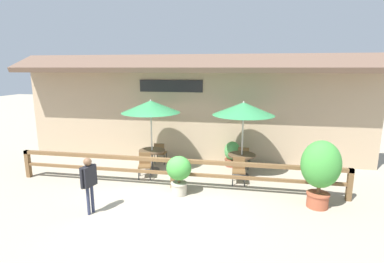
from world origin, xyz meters
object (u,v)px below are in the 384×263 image
(patio_umbrella_near, at_px, (151,107))
(patio_umbrella_middle, at_px, (243,109))
(chair_near_streetside, at_px, (145,164))
(potted_plant_entrance_palm, at_px, (321,168))
(chair_near_wallside, at_px, (160,152))
(pedestrian, at_px, (89,178))
(chair_middle_streetside, at_px, (239,169))
(potted_plant_corner_fern, at_px, (232,154))
(potted_plant_tall_tropical, at_px, (179,172))
(dining_table_near, at_px, (152,154))
(chair_middle_wallside, at_px, (244,156))
(dining_table_middle, at_px, (242,159))

(patio_umbrella_near, bearing_deg, patio_umbrella_middle, 0.59)
(patio_umbrella_near, height_order, chair_near_streetside, patio_umbrella_near)
(potted_plant_entrance_palm, bearing_deg, chair_near_wallside, 151.72)
(chair_near_streetside, height_order, pedestrian, pedestrian)
(patio_umbrella_near, height_order, chair_middle_streetside, patio_umbrella_near)
(pedestrian, bearing_deg, patio_umbrella_middle, -33.01)
(potted_plant_corner_fern, distance_m, pedestrian, 5.69)
(potted_plant_tall_tropical, xyz_separation_m, pedestrian, (-1.98, -1.57, 0.26))
(chair_near_wallside, height_order, potted_plant_entrance_palm, potted_plant_entrance_palm)
(patio_umbrella_near, bearing_deg, potted_plant_entrance_palm, -21.18)
(patio_umbrella_near, xyz_separation_m, potted_plant_tall_tropical, (1.46, -1.96, -1.65))
(patio_umbrella_middle, relative_size, potted_plant_entrance_palm, 1.41)
(dining_table_near, distance_m, potted_plant_tall_tropical, 2.45)
(potted_plant_tall_tropical, bearing_deg, patio_umbrella_middle, 48.25)
(patio_umbrella_near, bearing_deg, chair_middle_wallside, 13.25)
(chair_middle_streetside, xyz_separation_m, potted_plant_tall_tropical, (-1.71, -1.25, 0.23))
(patio_umbrella_near, relative_size, dining_table_middle, 2.73)
(potted_plant_entrance_palm, bearing_deg, patio_umbrella_middle, 134.90)
(dining_table_near, relative_size, potted_plant_tall_tropical, 0.81)
(patio_umbrella_middle, bearing_deg, potted_plant_entrance_palm, -45.10)
(chair_near_streetside, height_order, potted_plant_corner_fern, potted_plant_corner_fern)
(dining_table_near, height_order, chair_near_wallside, chair_near_wallside)
(chair_near_wallside, relative_size, dining_table_middle, 0.89)
(chair_middle_streetside, relative_size, chair_middle_wallside, 1.00)
(chair_middle_streetside, distance_m, pedestrian, 4.67)
(chair_near_wallside, relative_size, potted_plant_tall_tropical, 0.72)
(chair_middle_streetside, bearing_deg, pedestrian, -145.18)
(chair_middle_wallside, distance_m, potted_plant_corner_fern, 0.50)
(patio_umbrella_near, xyz_separation_m, dining_table_middle, (3.24, 0.03, -1.74))
(dining_table_near, height_order, chair_middle_wallside, chair_middle_wallside)
(dining_table_near, distance_m, potted_plant_entrance_palm, 5.74)
(patio_umbrella_near, height_order, potted_plant_corner_fern, patio_umbrella_near)
(chair_near_streetside, height_order, patio_umbrella_middle, patio_umbrella_middle)
(patio_umbrella_near, relative_size, dining_table_near, 2.73)
(dining_table_near, relative_size, chair_near_wallside, 1.12)
(pedestrian, bearing_deg, chair_near_streetside, 3.24)
(dining_table_near, distance_m, chair_near_streetside, 0.78)
(patio_umbrella_near, distance_m, potted_plant_tall_tropical, 2.95)
(dining_table_middle, bearing_deg, chair_near_streetside, -166.26)
(chair_middle_wallside, height_order, potted_plant_corner_fern, potted_plant_corner_fern)
(chair_near_wallside, height_order, dining_table_middle, chair_near_wallside)
(chair_near_wallside, bearing_deg, chair_middle_wallside, 178.49)
(dining_table_near, bearing_deg, dining_table_middle, 0.59)
(patio_umbrella_middle, xyz_separation_m, potted_plant_tall_tropical, (-1.78, -1.99, -1.65))
(pedestrian, bearing_deg, chair_middle_streetside, -39.11)
(chair_middle_wallside, relative_size, pedestrian, 0.57)
(chair_middle_streetside, bearing_deg, chair_middle_wallside, 82.28)
(dining_table_near, xyz_separation_m, chair_middle_streetside, (3.17, -0.71, -0.14))
(chair_middle_wallside, bearing_deg, patio_umbrella_near, 21.60)
(chair_near_wallside, distance_m, potted_plant_corner_fern, 2.80)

